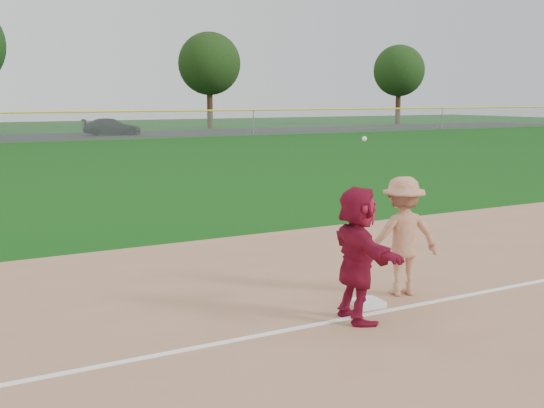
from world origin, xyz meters
TOP-DOWN VIEW (x-y plane):
  - ground at (0.00, 0.00)m, footprint 160.00×160.00m
  - foul_line at (0.00, -0.80)m, footprint 60.00×0.10m
  - first_base at (0.49, -0.47)m, footprint 0.43×0.43m
  - base_runner at (-0.03, -0.91)m, footprint 0.86×1.79m
  - car_right at (10.21, 45.74)m, footprint 4.86×2.69m
  - first_base_play at (1.33, -0.22)m, footprint 1.44×0.98m
  - tree_3 at (22.00, 52.80)m, footprint 6.00×6.00m
  - tree_4 at (44.00, 51.20)m, footprint 5.60×5.60m

SIDE VIEW (x-z plane):
  - ground at x=0.00m, z-range 0.00..0.00m
  - foul_line at x=0.00m, z-range 0.02..0.03m
  - first_base at x=0.49m, z-range 0.02..0.11m
  - car_right at x=10.21m, z-range 0.01..1.34m
  - first_base_play at x=1.33m, z-range -0.29..2.17m
  - base_runner at x=-0.03m, z-range 0.02..1.88m
  - tree_4 at x=44.00m, z-range 1.51..10.18m
  - tree_3 at x=22.00m, z-range 1.57..10.76m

